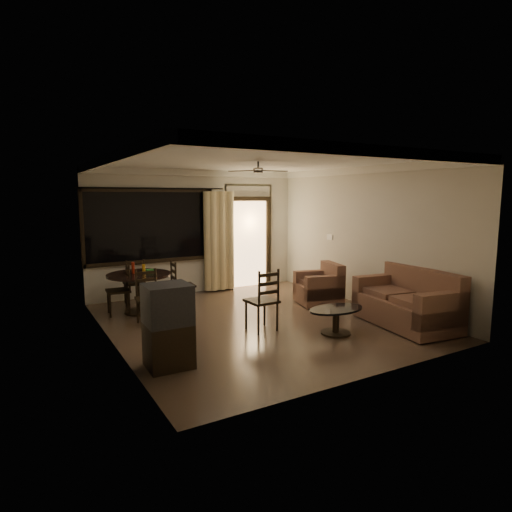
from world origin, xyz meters
TOP-DOWN VIEW (x-y plane):
  - ground at (0.00, 0.00)m, footprint 5.50×5.50m
  - room_shell at (0.59, 1.77)m, footprint 5.50×6.70m
  - dining_table at (-1.66, 1.64)m, footprint 1.21×1.21m
  - dining_chair_west at (-2.04, 1.71)m, footprint 0.45×0.45m
  - dining_chair_east at (-0.83, 1.56)m, footprint 0.45×0.45m
  - dining_chair_south at (-1.73, 0.78)m, footprint 0.45×0.51m
  - dining_chair_north at (-1.60, 2.29)m, footprint 0.45×0.45m
  - tv_cabinet at (-2.05, -1.19)m, footprint 0.60×0.53m
  - sofa at (2.12, -1.51)m, footprint 1.20×1.91m
  - armchair at (1.76, 0.43)m, footprint 1.00×1.00m
  - coffee_table at (0.73, -1.25)m, footprint 0.98×0.59m
  - side_chair at (-0.21, -0.48)m, footprint 0.49×0.49m

SIDE VIEW (x-z plane):
  - ground at x=0.00m, z-range 0.00..0.00m
  - dining_chair_west at x=-2.04m, z-range -0.19..0.76m
  - dining_chair_east at x=-0.83m, z-range -0.19..0.76m
  - dining_chair_north at x=-1.60m, z-range -0.19..0.76m
  - coffee_table at x=0.73m, z-range 0.07..0.50m
  - dining_chair_south at x=-1.73m, z-range -0.17..0.78m
  - side_chair at x=-0.21m, z-range -0.21..0.83m
  - armchair at x=1.76m, z-range -0.07..0.75m
  - sofa at x=2.12m, z-range -0.10..0.86m
  - tv_cabinet at x=-2.05m, z-range 0.00..1.10m
  - dining_table at x=-1.66m, z-range 0.11..1.08m
  - room_shell at x=0.59m, z-range -0.92..4.58m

